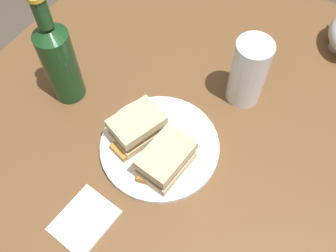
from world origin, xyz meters
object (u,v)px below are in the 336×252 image
plate (160,147)px  napkin (84,221)px  sandwich_half_left (137,127)px  sandwich_half_right (166,160)px  pint_glass (247,75)px  cider_bottle (59,60)px

plate → napkin: bearing=170.0°
sandwich_half_left → sandwich_half_right: 0.09m
pint_glass → napkin: bearing=163.9°
sandwich_half_right → pint_glass: (0.25, -0.05, 0.02)m
pint_glass → cider_bottle: bearing=120.6°
sandwich_half_left → pint_glass: (0.21, -0.13, 0.02)m
sandwich_half_left → pint_glass: size_ratio=0.74×
plate → sandwich_half_left: size_ratio=2.05×
sandwich_half_right → cider_bottle: size_ratio=0.42×
pint_glass → cider_bottle: size_ratio=0.59×
sandwich_half_right → napkin: sandwich_half_right is taller
cider_bottle → napkin: 0.32m
plate → napkin: plate is taller
plate → sandwich_half_right: 0.06m
sandwich_half_right → plate: bearing=47.0°
plate → sandwich_half_left: 0.06m
plate → sandwich_half_right: size_ratio=2.15×
plate → cider_bottle: 0.27m
sandwich_half_left → napkin: (-0.20, -0.01, -0.04)m
pint_glass → sandwich_half_right: bearing=169.1°
sandwich_half_left → sandwich_half_right: size_ratio=1.05×
plate → cider_bottle: size_ratio=0.90×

